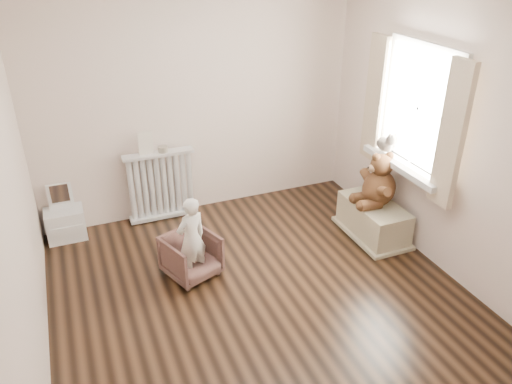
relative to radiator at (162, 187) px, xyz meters
name	(u,v)px	position (x,y,z in m)	size (l,w,h in m)	color
floor	(259,294)	(0.49, -1.68, -0.39)	(3.60, 3.60, 0.01)	black
back_wall	(197,101)	(0.49, 0.12, 0.91)	(3.60, 0.02, 2.60)	silver
front_wall	(399,303)	(0.49, -3.48, 0.91)	(3.60, 0.02, 2.60)	silver
left_wall	(12,205)	(-1.31, -1.68, 0.91)	(0.02, 3.60, 2.60)	silver
right_wall	(442,133)	(2.29, -1.68, 0.91)	(0.02, 3.60, 2.60)	silver
window	(420,108)	(2.25, -1.38, 1.06)	(0.03, 0.90, 1.10)	white
window_sill	(404,166)	(2.16, -1.38, 0.48)	(0.22, 1.10, 0.06)	silver
curtain_left	(452,136)	(2.14, -1.95, 1.00)	(0.06, 0.26, 1.30)	beige
curtain_right	(375,99)	(2.14, -0.81, 1.00)	(0.06, 0.26, 1.30)	beige
radiator	(162,187)	(0.00, 0.00, 0.00)	(0.77, 0.15, 0.81)	silver
paper_doll	(145,143)	(-0.12, 0.00, 0.55)	(0.16, 0.01, 0.26)	beige
tin_a	(163,149)	(0.06, 0.00, 0.45)	(0.11, 0.11, 0.06)	#A59E8C
toy_vanity	(64,215)	(-1.06, -0.03, -0.11)	(0.39, 0.28, 0.62)	silver
armchair	(191,256)	(0.01, -1.17, -0.18)	(0.45, 0.47, 0.43)	brown
child	(191,239)	(0.01, -1.22, 0.05)	(0.30, 0.20, 0.83)	white
toy_bench	(373,218)	(2.01, -1.20, -0.19)	(0.43, 0.81, 0.38)	#C0B893
teddy_bear	(380,179)	(2.03, -1.21, 0.28)	(0.47, 0.36, 0.57)	#3D2211
plush_cat	(386,143)	(2.15, -1.07, 0.61)	(0.16, 0.27, 0.23)	slate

